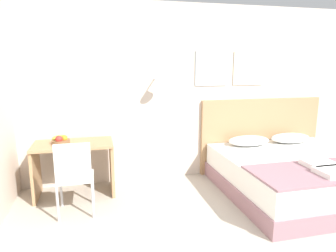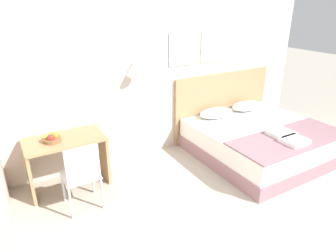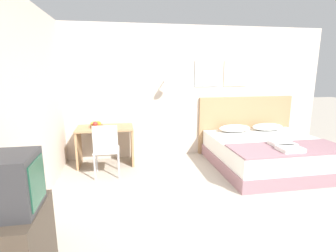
{
  "view_description": "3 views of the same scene",
  "coord_description": "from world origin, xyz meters",
  "px_view_note": "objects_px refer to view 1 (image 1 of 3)",
  "views": [
    {
      "loc": [
        -1.41,
        -1.88,
        1.77
      ],
      "look_at": [
        -0.61,
        1.41,
        1.07
      ],
      "focal_mm": 32.0,
      "sensor_mm": 36.0,
      "label": 1
    },
    {
      "loc": [
        -2.36,
        -1.63,
        2.45
      ],
      "look_at": [
        -0.43,
        1.66,
        0.83
      ],
      "focal_mm": 32.0,
      "sensor_mm": 36.0,
      "label": 2
    },
    {
      "loc": [
        -1.42,
        -2.74,
        1.81
      ],
      "look_at": [
        -0.71,
        1.16,
        0.93
      ],
      "focal_mm": 28.0,
      "sensor_mm": 36.0,
      "label": 3
    }
  ],
  "objects_px": {
    "headboard": "(261,135)",
    "bed": "(298,176)",
    "desk": "(74,160)",
    "desk_chair": "(74,173)",
    "pillow_right": "(290,138)",
    "folded_towel_near_foot": "(320,164)",
    "throw_blanket": "(331,171)",
    "folded_towel_mid_bed": "(334,172)",
    "fruit_bowl": "(61,140)",
    "pillow_left": "(249,141)"
  },
  "relations": [
    {
      "from": "headboard",
      "to": "bed",
      "type": "bearing_deg",
      "value": -90.0
    },
    {
      "from": "desk",
      "to": "desk_chair",
      "type": "bearing_deg",
      "value": -86.36
    },
    {
      "from": "headboard",
      "to": "desk",
      "type": "relative_size",
      "value": 2.04
    },
    {
      "from": "pillow_right",
      "to": "folded_towel_near_foot",
      "type": "bearing_deg",
      "value": -109.73
    },
    {
      "from": "throw_blanket",
      "to": "desk_chair",
      "type": "distance_m",
      "value": 3.01
    },
    {
      "from": "folded_towel_mid_bed",
      "to": "folded_towel_near_foot",
      "type": "bearing_deg",
      "value": 80.54
    },
    {
      "from": "headboard",
      "to": "throw_blanket",
      "type": "relative_size",
      "value": 1.09
    },
    {
      "from": "bed",
      "to": "fruit_bowl",
      "type": "xyz_separation_m",
      "value": [
        -3.14,
        0.69,
        0.52
      ]
    },
    {
      "from": "pillow_left",
      "to": "folded_towel_near_foot",
      "type": "distance_m",
      "value": 1.2
    },
    {
      "from": "pillow_left",
      "to": "pillow_right",
      "type": "height_order",
      "value": "same"
    },
    {
      "from": "bed",
      "to": "desk_chair",
      "type": "bearing_deg",
      "value": 178.82
    },
    {
      "from": "headboard",
      "to": "throw_blanket",
      "type": "distance_m",
      "value": 1.57
    },
    {
      "from": "pillow_right",
      "to": "folded_towel_mid_bed",
      "type": "height_order",
      "value": "pillow_right"
    },
    {
      "from": "folded_towel_near_foot",
      "to": "desk",
      "type": "xyz_separation_m",
      "value": [
        -2.94,
        1.12,
        -0.08
      ]
    },
    {
      "from": "headboard",
      "to": "pillow_left",
      "type": "bearing_deg",
      "value": -143.31
    },
    {
      "from": "pillow_left",
      "to": "desk",
      "type": "distance_m",
      "value": 2.62
    },
    {
      "from": "throw_blanket",
      "to": "folded_towel_mid_bed",
      "type": "distance_m",
      "value": 0.17
    },
    {
      "from": "headboard",
      "to": "fruit_bowl",
      "type": "relative_size",
      "value": 8.88
    },
    {
      "from": "folded_towel_near_foot",
      "to": "folded_towel_mid_bed",
      "type": "bearing_deg",
      "value": -99.46
    },
    {
      "from": "throw_blanket",
      "to": "desk_chair",
      "type": "bearing_deg",
      "value": 168.0
    },
    {
      "from": "folded_towel_near_foot",
      "to": "folded_towel_mid_bed",
      "type": "distance_m",
      "value": 0.28
    },
    {
      "from": "pillow_right",
      "to": "bed",
      "type": "bearing_deg",
      "value": -116.89
    },
    {
      "from": "bed",
      "to": "throw_blanket",
      "type": "xyz_separation_m",
      "value": [
        0.0,
        -0.57,
        0.28
      ]
    },
    {
      "from": "folded_towel_mid_bed",
      "to": "throw_blanket",
      "type": "bearing_deg",
      "value": 56.33
    },
    {
      "from": "fruit_bowl",
      "to": "throw_blanket",
      "type": "bearing_deg",
      "value": -21.71
    },
    {
      "from": "headboard",
      "to": "pillow_left",
      "type": "xyz_separation_m",
      "value": [
        -0.37,
        -0.28,
        -0.01
      ]
    },
    {
      "from": "headboard",
      "to": "pillow_right",
      "type": "distance_m",
      "value": 0.46
    },
    {
      "from": "throw_blanket",
      "to": "desk_chair",
      "type": "height_order",
      "value": "desk_chair"
    },
    {
      "from": "headboard",
      "to": "folded_towel_mid_bed",
      "type": "distance_m",
      "value": 1.71
    },
    {
      "from": "headboard",
      "to": "desk_chair",
      "type": "relative_size",
      "value": 2.31
    },
    {
      "from": "headboard",
      "to": "throw_blanket",
      "type": "xyz_separation_m",
      "value": [
        0.0,
        -1.57,
        -0.07
      ]
    },
    {
      "from": "pillow_left",
      "to": "folded_towel_near_foot",
      "type": "bearing_deg",
      "value": -74.35
    },
    {
      "from": "pillow_right",
      "to": "desk_chair",
      "type": "distance_m",
      "value": 3.39
    },
    {
      "from": "bed",
      "to": "desk",
      "type": "height_order",
      "value": "desk"
    },
    {
      "from": "pillow_left",
      "to": "throw_blanket",
      "type": "height_order",
      "value": "pillow_left"
    },
    {
      "from": "throw_blanket",
      "to": "desk_chair",
      "type": "relative_size",
      "value": 2.11
    },
    {
      "from": "pillow_left",
      "to": "desk_chair",
      "type": "distance_m",
      "value": 2.66
    },
    {
      "from": "pillow_right",
      "to": "fruit_bowl",
      "type": "bearing_deg",
      "value": -179.27
    },
    {
      "from": "desk_chair",
      "to": "throw_blanket",
      "type": "bearing_deg",
      "value": -12.0
    },
    {
      "from": "pillow_right",
      "to": "folded_towel_mid_bed",
      "type": "bearing_deg",
      "value": -107.85
    },
    {
      "from": "headboard",
      "to": "pillow_left",
      "type": "relative_size",
      "value": 3.19
    },
    {
      "from": "pillow_left",
      "to": "fruit_bowl",
      "type": "distance_m",
      "value": 2.78
    },
    {
      "from": "bed",
      "to": "fruit_bowl",
      "type": "relative_size",
      "value": 8.37
    },
    {
      "from": "pillow_right",
      "to": "pillow_left",
      "type": "bearing_deg",
      "value": 180.0
    },
    {
      "from": "headboard",
      "to": "folded_towel_near_foot",
      "type": "relative_size",
      "value": 5.92
    },
    {
      "from": "throw_blanket",
      "to": "desk_chair",
      "type": "xyz_separation_m",
      "value": [
        -2.95,
        0.63,
        0.0
      ]
    },
    {
      "from": "throw_blanket",
      "to": "folded_towel_mid_bed",
      "type": "bearing_deg",
      "value": -123.67
    },
    {
      "from": "pillow_left",
      "to": "throw_blanket",
      "type": "distance_m",
      "value": 1.35
    },
    {
      "from": "pillow_left",
      "to": "folded_towel_mid_bed",
      "type": "distance_m",
      "value": 1.46
    },
    {
      "from": "throw_blanket",
      "to": "desk",
      "type": "distance_m",
      "value": 3.24
    }
  ]
}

